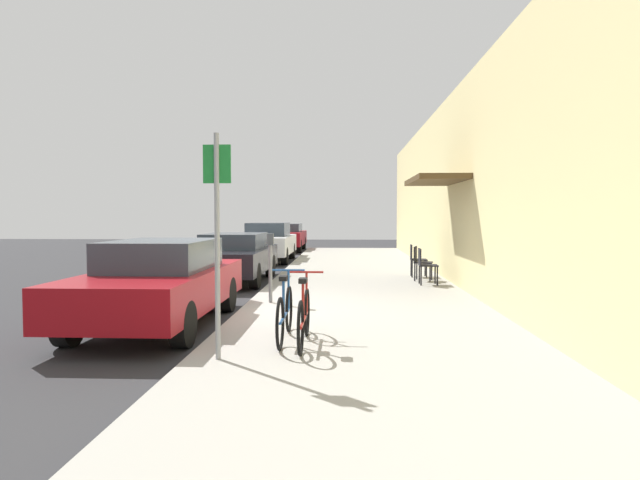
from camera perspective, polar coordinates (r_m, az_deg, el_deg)
name	(u,v)px	position (r m, az deg, el deg)	size (l,w,h in m)	color
ground_plane	(240,315)	(9.81, -8.43, -7.88)	(60.00, 60.00, 0.00)	#2D2D30
sidewalk_slab	(363,296)	(11.60, 4.56, -5.93)	(4.50, 32.00, 0.12)	#9E9B93
building_facade	(477,185)	(11.82, 16.34, 5.58)	(1.40, 32.00, 4.83)	beige
parked_car_0	(160,282)	(9.03, -16.58, -4.26)	(1.80, 4.40, 1.38)	maroon
parked_car_1	(234,256)	(14.56, -9.10, -1.71)	(1.80, 4.40, 1.30)	black
parked_car_2	(268,242)	(20.84, -5.53, -0.18)	(1.80, 4.40, 1.50)	silver
parked_car_3	(286,236)	(26.98, -3.66, 0.37)	(1.80, 4.40, 1.37)	maroon
parking_meter	(270,262)	(10.27, -5.28, -2.39)	(0.12, 0.10, 1.32)	slate
street_sign	(217,228)	(6.27, -10.84, 1.27)	(0.32, 0.06, 2.60)	gray
bicycle_0	(304,317)	(6.96, -1.71, -8.18)	(0.46, 1.71, 0.90)	black
bicycle_1	(285,313)	(7.22, -3.74, -7.78)	(0.46, 1.71, 0.90)	black
cafe_chair_0	(425,264)	(13.14, 11.05, -2.48)	(0.45, 0.45, 0.87)	black
cafe_chair_1	(420,261)	(13.96, 10.57, -2.18)	(0.54, 0.54, 0.87)	black
cafe_chair_2	(416,258)	(14.79, 10.11, -1.91)	(0.46, 0.46, 0.87)	black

